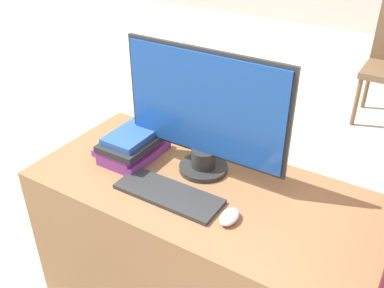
{
  "coord_description": "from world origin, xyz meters",
  "views": [
    {
      "loc": [
        0.65,
        -0.82,
        1.7
      ],
      "look_at": [
        -0.03,
        0.28,
        0.92
      ],
      "focal_mm": 40.0,
      "sensor_mm": 36.0,
      "label": 1
    }
  ],
  "objects_px": {
    "keyboard": "(168,194)",
    "mouse": "(229,217)",
    "monitor": "(204,112)",
    "book_stack": "(132,145)"
  },
  "relations": [
    {
      "from": "keyboard",
      "to": "mouse",
      "type": "bearing_deg",
      "value": -1.28
    },
    {
      "from": "mouse",
      "to": "keyboard",
      "type": "bearing_deg",
      "value": 178.72
    },
    {
      "from": "monitor",
      "to": "keyboard",
      "type": "distance_m",
      "value": 0.33
    },
    {
      "from": "monitor",
      "to": "mouse",
      "type": "height_order",
      "value": "monitor"
    },
    {
      "from": "mouse",
      "to": "monitor",
      "type": "bearing_deg",
      "value": 136.35
    },
    {
      "from": "monitor",
      "to": "book_stack",
      "type": "xyz_separation_m",
      "value": [
        -0.3,
        -0.07,
        -0.2
      ]
    },
    {
      "from": "mouse",
      "to": "book_stack",
      "type": "height_order",
      "value": "book_stack"
    },
    {
      "from": "keyboard",
      "to": "book_stack",
      "type": "distance_m",
      "value": 0.32
    },
    {
      "from": "keyboard",
      "to": "book_stack",
      "type": "bearing_deg",
      "value": 152.73
    },
    {
      "from": "keyboard",
      "to": "book_stack",
      "type": "relative_size",
      "value": 1.47
    }
  ]
}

